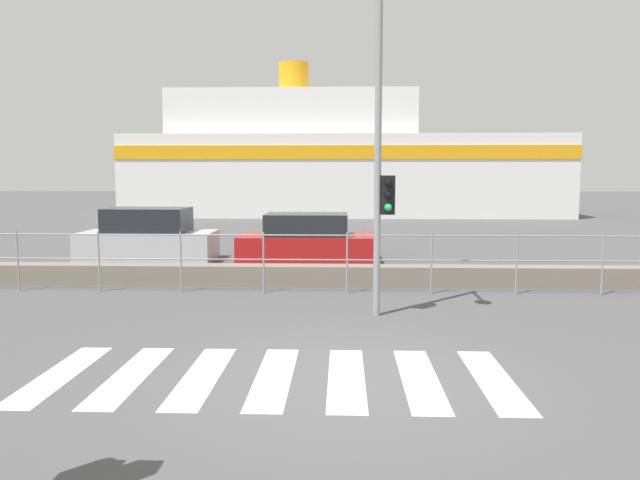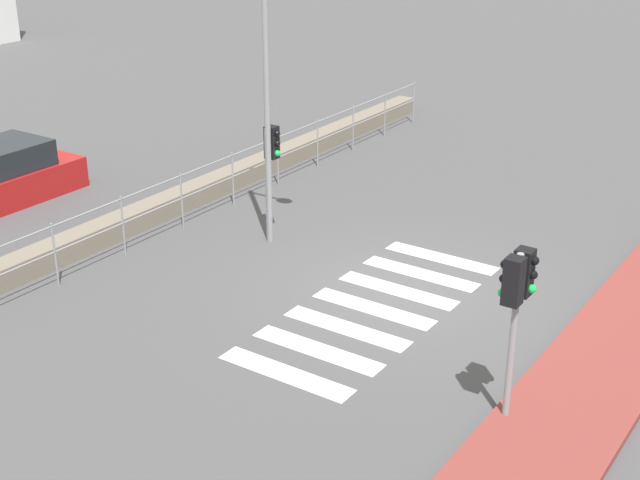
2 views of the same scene
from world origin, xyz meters
The scene contains 8 objects.
ground_plane centered at (0.00, 0.00, 0.00)m, with size 160.00×160.00×0.00m, color #4C4C4F.
sidewalk_brick centered at (0.00, -4.10, 0.06)m, with size 24.00×1.80×0.12m.
crosswalk centered at (-0.94, 0.00, 0.00)m, with size 5.85×2.40×0.01m.
seawall centered at (0.00, 6.33, 0.23)m, with size 23.42×0.55×0.46m.
harbor_fence centered at (0.00, 5.45, 0.84)m, with size 21.11×0.04×1.29m.
traffic_light_near centered at (-2.90, -3.39, 2.09)m, with size 0.58×0.41×2.65m.
traffic_light_far centered at (0.63, 3.46, 1.82)m, with size 0.34×0.32×2.48m.
streetlamp centered at (0.51, 3.20, 3.81)m, with size 0.32×1.28×6.14m.
Camera 2 is at (-13.38, -7.26, 7.44)m, focal length 50.00 mm.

